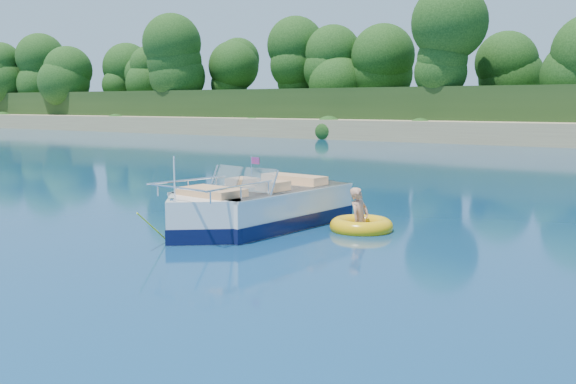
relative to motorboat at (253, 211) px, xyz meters
name	(u,v)px	position (x,y,z in m)	size (l,w,h in m)	color
ground	(314,273)	(3.12, -2.57, -0.38)	(160.00, 160.00, 0.00)	#0A254A
motorboat	(253,211)	(0.00, 0.00, 0.00)	(2.54, 5.89, 1.96)	white
tow_tube	(361,226)	(2.16, 1.02, -0.29)	(1.72, 1.72, 0.36)	#F0B00B
boy	(360,230)	(2.10, 1.08, -0.38)	(0.54, 0.36, 1.49)	tan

